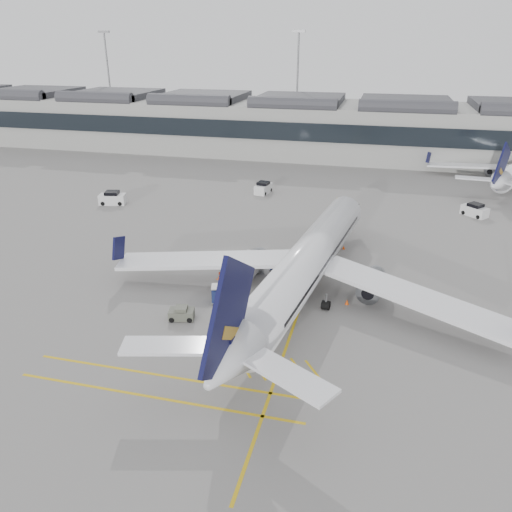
% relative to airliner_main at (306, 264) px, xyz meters
% --- Properties ---
extents(ground, '(220.00, 220.00, 0.00)m').
position_rel_airliner_main_xyz_m(ground, '(-10.00, -5.67, -3.40)').
color(ground, gray).
rests_on(ground, ground).
extents(terminal, '(200.00, 20.45, 12.40)m').
position_rel_airliner_main_xyz_m(terminal, '(-10.00, 66.25, 2.74)').
color(terminal, '#9E9E99').
rests_on(terminal, ground).
extents(light_masts, '(113.00, 0.60, 25.45)m').
position_rel_airliner_main_xyz_m(light_masts, '(-11.66, 80.33, 11.10)').
color(light_masts, slate).
rests_on(light_masts, ground).
extents(apron_markings, '(0.25, 60.00, 0.01)m').
position_rel_airliner_main_xyz_m(apron_markings, '(0.00, 4.33, -3.39)').
color(apron_markings, gold).
rests_on(apron_markings, ground).
extents(airliner_main, '(39.40, 43.32, 11.56)m').
position_rel_airliner_main_xyz_m(airliner_main, '(0.00, 0.00, 0.00)').
color(airliner_main, white).
rests_on(airliner_main, ground).
extents(belt_loader, '(4.12, 1.57, 1.67)m').
position_rel_airliner_main_xyz_m(belt_loader, '(-2.44, -1.27, -2.91)').
color(belt_loader, beige).
rests_on(belt_loader, ground).
extents(baggage_cart_a, '(1.80, 1.60, 1.63)m').
position_rel_airliner_main_xyz_m(baggage_cart_a, '(-3.73, 4.87, -2.52)').
color(baggage_cart_a, gray).
rests_on(baggage_cart_a, ground).
extents(baggage_cart_b, '(1.98, 1.77, 1.77)m').
position_rel_airliner_main_xyz_m(baggage_cart_b, '(-7.78, -3.51, -2.45)').
color(baggage_cart_b, gray).
rests_on(baggage_cart_b, ground).
extents(baggage_cart_c, '(2.08, 1.77, 2.06)m').
position_rel_airliner_main_xyz_m(baggage_cart_c, '(-6.49, 4.40, -2.29)').
color(baggage_cart_c, gray).
rests_on(baggage_cart_c, ground).
extents(baggage_cart_d, '(1.83, 1.61, 1.68)m').
position_rel_airliner_main_xyz_m(baggage_cart_d, '(-8.83, 4.37, -2.49)').
color(baggage_cart_d, gray).
rests_on(baggage_cart_d, ground).
extents(ramp_agent_a, '(0.84, 0.77, 1.93)m').
position_rel_airliner_main_xyz_m(ramp_agent_a, '(-2.46, -0.25, -2.43)').
color(ramp_agent_a, '#FF4E0D').
rests_on(ramp_agent_a, ground).
extents(ramp_agent_b, '(0.99, 0.85, 1.76)m').
position_rel_airliner_main_xyz_m(ramp_agent_b, '(-8.76, -0.45, -2.52)').
color(ramp_agent_b, '#E8510C').
rests_on(ramp_agent_b, ground).
extents(pushback_tug, '(2.51, 1.84, 1.27)m').
position_rel_airliner_main_xyz_m(pushback_tug, '(-10.23, -7.41, -2.83)').
color(pushback_tug, '#56594B').
rests_on(pushback_tug, ground).
extents(safety_cone_nose, '(0.33, 0.33, 0.46)m').
position_rel_airliner_main_xyz_m(safety_cone_nose, '(2.81, 12.99, -3.16)').
color(safety_cone_nose, '#F24C0A').
rests_on(safety_cone_nose, ground).
extents(safety_cone_engine, '(0.38, 0.38, 0.52)m').
position_rel_airliner_main_xyz_m(safety_cone_engine, '(4.34, -0.91, -3.13)').
color(safety_cone_engine, '#F24C0A').
rests_on(safety_cone_engine, ground).
extents(service_van_left, '(4.32, 2.84, 2.04)m').
position_rel_airliner_main_xyz_m(service_van_left, '(-33.72, 22.53, -2.48)').
color(service_van_left, silver).
rests_on(service_van_left, ground).
extents(service_van_mid, '(2.46, 3.97, 1.91)m').
position_rel_airliner_main_xyz_m(service_van_mid, '(-12.34, 34.09, -2.54)').
color(service_van_mid, silver).
rests_on(service_van_mid, ground).
extents(service_van_right, '(3.90, 3.78, 1.86)m').
position_rel_airliner_main_xyz_m(service_van_right, '(20.16, 30.26, -2.56)').
color(service_van_right, silver).
rests_on(service_van_right, ground).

